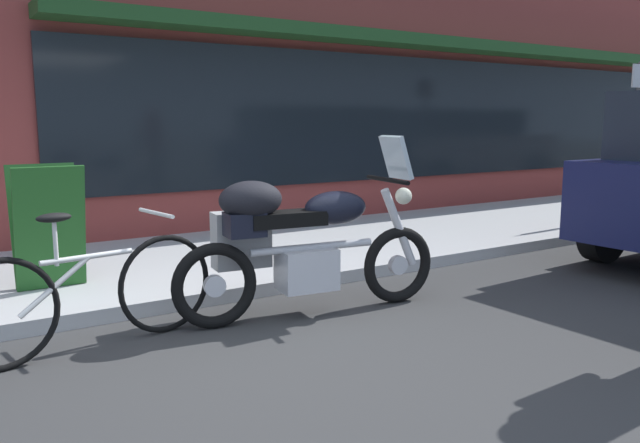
% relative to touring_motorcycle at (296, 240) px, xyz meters
% --- Properties ---
extents(ground_plane, '(80.00, 80.00, 0.00)m').
position_rel_touring_motorcycle_xyz_m(ground_plane, '(-0.67, -0.65, -0.60)').
color(ground_plane, '#343434').
extents(storefront_building, '(22.63, 0.90, 6.87)m').
position_rel_touring_motorcycle_xyz_m(storefront_building, '(6.65, 3.48, 2.75)').
color(storefront_building, brown).
rests_on(storefront_building, ground_plane).
extents(touring_motorcycle, '(2.21, 0.85, 1.40)m').
position_rel_touring_motorcycle_xyz_m(touring_motorcycle, '(0.00, 0.00, 0.00)').
color(touring_motorcycle, black).
rests_on(touring_motorcycle, ground_plane).
extents(parked_bicycle, '(1.80, 0.48, 0.95)m').
position_rel_touring_motorcycle_xyz_m(parked_bicycle, '(-1.54, 0.09, -0.22)').
color(parked_bicycle, black).
rests_on(parked_bicycle, ground_plane).
extents(sandwich_board_sign, '(0.55, 0.43, 1.03)m').
position_rel_touring_motorcycle_xyz_m(sandwich_board_sign, '(-1.53, 1.47, 0.04)').
color(sandwich_board_sign, '#1E511E').
rests_on(sandwich_board_sign, sidewalk_curb).
extents(parking_sign_pole, '(0.44, 0.07, 2.21)m').
position_rel_touring_motorcycle_xyz_m(parking_sign_pole, '(6.28, 1.04, 0.84)').
color(parking_sign_pole, '#59595B').
rests_on(parking_sign_pole, sidewalk_curb).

